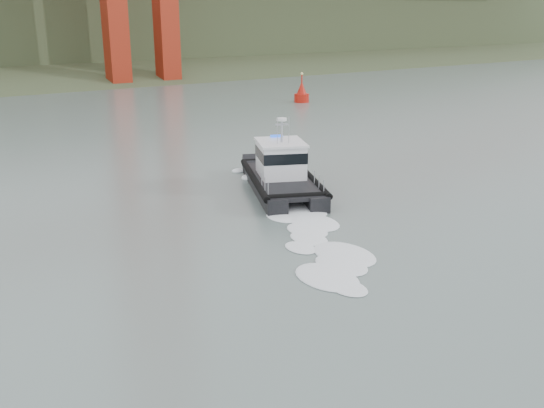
{
  "coord_description": "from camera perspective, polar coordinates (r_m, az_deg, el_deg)",
  "views": [
    {
      "loc": [
        -14.41,
        -12.93,
        10.3
      ],
      "look_at": [
        -0.36,
        7.74,
        2.4
      ],
      "focal_mm": 40.0,
      "sensor_mm": 36.0,
      "label": 1
    }
  ],
  "objects": [
    {
      "name": "ground",
      "position": [
        21.93,
        12.46,
        -10.93
      ],
      "size": [
        400.0,
        400.0,
        0.0
      ],
      "primitive_type": "plane",
      "color": "slate",
      "rests_on": "ground"
    },
    {
      "name": "patrol_boat",
      "position": [
        36.49,
        0.91,
        3.01
      ],
      "size": [
        6.9,
        10.0,
        4.57
      ],
      "rotation": [
        0.0,
        0.0,
        -0.41
      ],
      "color": "black",
      "rests_on": "ground"
    },
    {
      "name": "nav_buoy",
      "position": [
        74.17,
        2.81,
        10.31
      ],
      "size": [
        1.79,
        1.79,
        3.74
      ],
      "color": "#AF160C",
      "rests_on": "ground"
    }
  ]
}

